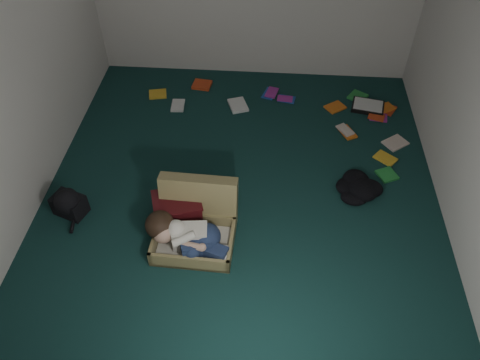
# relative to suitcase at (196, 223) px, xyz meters

# --- Properties ---
(floor) EXTENTS (4.50, 4.50, 0.00)m
(floor) POSITION_rel_suitcase_xyz_m (0.38, 0.55, -0.16)
(floor) COLOR #11312F
(floor) RESTS_ON ground
(wall_front) EXTENTS (4.50, 0.00, 4.50)m
(wall_front) POSITION_rel_suitcase_xyz_m (0.38, -1.70, 1.14)
(wall_front) COLOR silver
(wall_front) RESTS_ON ground
(wall_left) EXTENTS (0.00, 4.50, 4.50)m
(wall_left) POSITION_rel_suitcase_xyz_m (-1.62, 0.55, 1.14)
(wall_left) COLOR silver
(wall_left) RESTS_ON ground
(suitcase) EXTENTS (0.75, 0.73, 0.53)m
(suitcase) POSITION_rel_suitcase_xyz_m (0.00, 0.00, 0.00)
(suitcase) COLOR olive
(suitcase) RESTS_ON floor
(person) EXTENTS (0.79, 0.40, 0.33)m
(person) POSITION_rel_suitcase_xyz_m (-0.06, -0.18, 0.04)
(person) COLOR white
(person) RESTS_ON suitcase
(maroon_bin) EXTENTS (0.53, 0.47, 0.31)m
(maroon_bin) POSITION_rel_suitcase_xyz_m (-0.19, 0.15, -0.01)
(maroon_bin) COLOR #410D11
(maroon_bin) RESTS_ON floor
(backpack) EXTENTS (0.46, 0.41, 0.23)m
(backpack) POSITION_rel_suitcase_xyz_m (-1.27, 0.18, -0.05)
(backpack) COLOR black
(backpack) RESTS_ON floor
(clothing_pile) EXTENTS (0.47, 0.40, 0.14)m
(clothing_pile) POSITION_rel_suitcase_xyz_m (1.53, 0.64, -0.09)
(clothing_pile) COLOR black
(clothing_pile) RESTS_ON floor
(paper_tray) EXTENTS (0.43, 0.36, 0.05)m
(paper_tray) POSITION_rel_suitcase_xyz_m (1.84, 2.10, -0.13)
(paper_tray) COLOR black
(paper_tray) RESTS_ON floor
(book_scatter) EXTENTS (3.13, 1.76, 0.02)m
(book_scatter) POSITION_rel_suitcase_xyz_m (1.05, 1.90, -0.15)
(book_scatter) COLOR gold
(book_scatter) RESTS_ON floor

